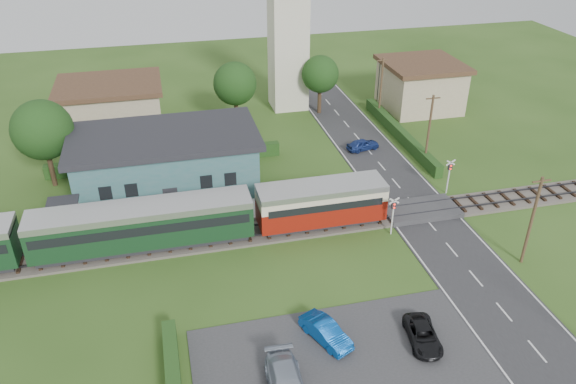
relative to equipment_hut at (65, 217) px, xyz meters
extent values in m
plane|color=#2D4C19|center=(18.00, -5.20, -1.75)|extent=(120.00, 120.00, 0.00)
cube|color=#4C443D|center=(18.00, -3.20, -1.65)|extent=(76.00, 3.20, 0.20)
cube|color=#3F3F47|center=(18.00, -3.92, -1.33)|extent=(76.00, 0.08, 0.15)
cube|color=#3F3F47|center=(18.00, -2.48, -1.33)|extent=(76.00, 0.08, 0.15)
cube|color=#28282B|center=(28.00, -5.20, -1.72)|extent=(6.00, 70.00, 0.05)
cube|color=#333335|center=(16.50, -17.20, -1.71)|extent=(17.00, 9.00, 0.08)
cube|color=#333335|center=(28.00, -3.20, -1.52)|extent=(6.20, 3.40, 0.45)
cube|color=gray|center=(8.00, 0.00, -1.52)|extent=(30.00, 3.00, 0.45)
cube|color=beige|center=(0.00, 0.00, -0.10)|extent=(2.00, 2.00, 2.40)
cube|color=#232328|center=(0.00, 0.00, 1.18)|extent=(2.30, 2.30, 0.15)
cube|color=#306A6C|center=(8.00, 5.80, 0.65)|extent=(15.00, 8.00, 4.80)
cube|color=#232328|center=(8.00, 5.80, 3.30)|extent=(16.00, 9.00, 0.50)
cube|color=#232328|center=(8.00, 1.86, -0.65)|extent=(1.20, 0.12, 2.20)
cube|color=black|center=(3.00, 1.86, 0.65)|extent=(1.00, 0.12, 1.20)
cube|color=black|center=(5.00, 1.86, 0.65)|extent=(1.00, 0.12, 1.20)
cube|color=black|center=(11.00, 1.86, 0.65)|extent=(1.00, 0.12, 1.20)
cube|color=black|center=(13.00, 1.86, 0.65)|extent=(1.00, 0.12, 1.20)
cube|color=#232328|center=(19.38, -3.20, -1.16)|extent=(9.00, 2.20, 0.50)
cube|color=maroon|center=(19.38, -3.20, -0.16)|extent=(10.00, 2.80, 1.80)
cube|color=beige|center=(19.38, -3.20, 1.09)|extent=(10.00, 2.82, 0.90)
cube|color=black|center=(19.38, -3.20, 0.74)|extent=(9.00, 2.88, 0.60)
cube|color=#B6B6B6|center=(19.38, -3.20, 1.74)|extent=(10.00, 2.90, 0.45)
cube|color=#232328|center=(5.78, -3.20, -1.16)|extent=(15.20, 2.20, 0.50)
cube|color=#13341B|center=(5.78, -3.20, 0.34)|extent=(16.00, 2.80, 2.60)
cube|color=black|center=(5.78, -3.20, 0.74)|extent=(15.40, 2.86, 0.70)
cube|color=#B6B6B6|center=(5.78, -3.20, 1.74)|extent=(16.00, 2.90, 0.50)
cube|color=beige|center=(23.00, 22.80, 5.25)|extent=(4.00, 4.00, 14.00)
cube|color=tan|center=(3.00, 19.80, 0.75)|extent=(10.00, 8.00, 5.00)
cube|color=#472D1E|center=(3.00, 19.80, 3.50)|extent=(10.80, 8.80, 0.50)
cube|color=tan|center=(38.00, 18.80, 0.75)|extent=(8.00, 8.00, 5.00)
cube|color=#472D1E|center=(38.00, 18.80, 3.50)|extent=(8.80, 8.80, 0.50)
cube|color=#193814|center=(32.20, 10.80, -1.15)|extent=(0.80, 18.00, 1.20)
cube|color=#193814|center=(8.00, 10.30, -1.10)|extent=(22.00, 0.80, 1.30)
cylinder|color=#332316|center=(-2.00, 8.80, 0.32)|extent=(0.44, 0.44, 4.12)
sphere|color=#143311|center=(-2.00, 8.80, 3.65)|extent=(5.20, 5.20, 5.20)
cylinder|color=#332316|center=(16.00, 17.80, 0.18)|extent=(0.44, 0.44, 3.85)
sphere|color=#143311|center=(16.00, 17.80, 3.29)|extent=(4.60, 4.60, 4.60)
cylinder|color=#332316|center=(26.00, 19.80, 0.04)|extent=(0.44, 0.44, 3.58)
sphere|color=#143311|center=(26.00, 19.80, 2.93)|extent=(4.20, 4.20, 4.20)
cylinder|color=#473321|center=(32.20, -11.20, 1.75)|extent=(0.22, 0.22, 7.00)
cube|color=#473321|center=(32.20, -11.20, 4.95)|extent=(1.40, 0.10, 0.10)
cylinder|color=#473321|center=(32.20, 4.80, 1.75)|extent=(0.22, 0.22, 7.00)
cube|color=#473321|center=(32.20, 4.80, 4.95)|extent=(1.40, 0.10, 0.10)
cylinder|color=#473321|center=(32.20, 16.80, 1.75)|extent=(0.22, 0.22, 7.00)
cube|color=#473321|center=(32.20, 16.80, 4.95)|extent=(1.40, 0.10, 0.10)
cylinder|color=silver|center=(24.40, -5.60, -0.25)|extent=(0.12, 0.12, 3.00)
cube|color=#232328|center=(24.40, -5.60, 0.85)|extent=(0.35, 0.18, 0.55)
sphere|color=#FF190C|center=(24.40, -5.72, 1.00)|extent=(0.14, 0.14, 0.14)
sphere|color=#FF190C|center=(24.40, -5.72, 0.70)|extent=(0.14, 0.14, 0.14)
cube|color=silver|center=(24.40, -5.60, 1.25)|extent=(0.84, 0.05, 0.55)
cube|color=silver|center=(24.40, -5.60, 1.25)|extent=(0.84, 0.05, 0.55)
cylinder|color=silver|center=(31.60, -0.80, -0.25)|extent=(0.12, 0.12, 3.00)
cube|color=#232328|center=(31.60, -0.80, 0.85)|extent=(0.35, 0.18, 0.55)
sphere|color=#FF190C|center=(31.60, -0.92, 1.00)|extent=(0.14, 0.14, 0.14)
sphere|color=#FF190C|center=(31.60, -0.92, 0.70)|extent=(0.14, 0.14, 0.14)
cube|color=silver|center=(31.60, -0.80, 1.25)|extent=(0.84, 0.05, 0.55)
cube|color=silver|center=(31.60, -0.80, 1.25)|extent=(0.84, 0.05, 0.55)
cylinder|color=#3F3F47|center=(-4.00, 14.80, 0.75)|extent=(0.14, 0.14, 5.00)
sphere|color=orange|center=(-4.00, 14.80, 3.25)|extent=(0.30, 0.30, 0.30)
cylinder|color=#3F3F47|center=(34.00, 21.80, 0.75)|extent=(0.14, 0.14, 5.00)
sphere|color=orange|center=(34.00, 21.80, 3.25)|extent=(0.30, 0.30, 0.30)
imported|color=navy|center=(27.47, 9.16, -1.13)|extent=(3.55, 2.01, 1.14)
imported|color=#0848A2|center=(16.11, -15.36, -1.05)|extent=(2.73, 3.92, 1.23)
imported|color=black|center=(21.71, -16.89, -1.16)|extent=(2.25, 3.89, 1.02)
imported|color=gray|center=(16.70, -0.34, -0.35)|extent=(0.79, 0.62, 1.90)
imported|color=gray|center=(2.74, 0.35, -0.45)|extent=(0.82, 0.95, 1.70)
camera|label=1|loc=(8.08, -39.03, 22.98)|focal=35.00mm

